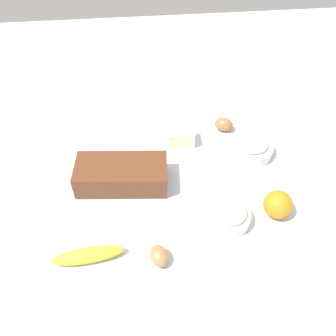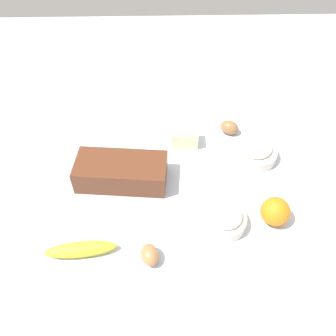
# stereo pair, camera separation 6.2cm
# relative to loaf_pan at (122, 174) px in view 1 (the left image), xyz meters

# --- Properties ---
(ground_plane) EXTENTS (2.40, 2.40, 0.02)m
(ground_plane) POSITION_rel_loaf_pan_xyz_m (0.15, 0.01, -0.05)
(ground_plane) COLOR silver
(loaf_pan) EXTENTS (0.29, 0.16, 0.08)m
(loaf_pan) POSITION_rel_loaf_pan_xyz_m (0.00, 0.00, 0.00)
(loaf_pan) COLOR brown
(loaf_pan) RESTS_ON ground_plane
(flour_bowl) EXTENTS (0.12, 0.12, 0.06)m
(flour_bowl) POSITION_rel_loaf_pan_xyz_m (0.30, -0.18, -0.01)
(flour_bowl) COLOR silver
(flour_bowl) RESTS_ON ground_plane
(sugar_bowl) EXTENTS (0.15, 0.15, 0.07)m
(sugar_bowl) POSITION_rel_loaf_pan_xyz_m (0.44, 0.09, -0.01)
(sugar_bowl) COLOR silver
(sugar_bowl) RESTS_ON ground_plane
(banana) EXTENTS (0.19, 0.06, 0.04)m
(banana) POSITION_rel_loaf_pan_xyz_m (-0.09, -0.26, -0.02)
(banana) COLOR yellow
(banana) RESTS_ON ground_plane
(orange_fruit) EXTENTS (0.08, 0.08, 0.08)m
(orange_fruit) POSITION_rel_loaf_pan_xyz_m (0.44, -0.17, -0.00)
(orange_fruit) COLOR orange
(orange_fruit) RESTS_ON ground_plane
(butter_block) EXTENTS (0.09, 0.07, 0.06)m
(butter_block) POSITION_rel_loaf_pan_xyz_m (0.21, 0.17, -0.01)
(butter_block) COLOR #F4EDB2
(butter_block) RESTS_ON ground_plane
(egg_near_butter) EXTENTS (0.06, 0.07, 0.05)m
(egg_near_butter) POSITION_rel_loaf_pan_xyz_m (0.09, -0.28, -0.02)
(egg_near_butter) COLOR #B87D4B
(egg_near_butter) RESTS_ON ground_plane
(egg_beside_bowl) EXTENTS (0.08, 0.08, 0.05)m
(egg_beside_bowl) POSITION_rel_loaf_pan_xyz_m (0.37, 0.22, -0.02)
(egg_beside_bowl) COLOR #9C693F
(egg_beside_bowl) RESTS_ON ground_plane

